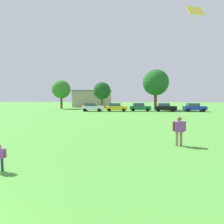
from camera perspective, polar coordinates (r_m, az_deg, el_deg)
name	(u,v)px	position (r m, az deg, el deg)	size (l,w,h in m)	color
ground_plane	(101,115)	(33.04, -3.07, -0.75)	(160.00, 160.00, 0.00)	#4C9338
child_kite_flyer	(0,155)	(9.09, -29.50, -10.78)	(0.49, 0.30, 1.07)	navy
adult_bystander	(179,128)	(12.55, 18.66, -4.48)	(0.83, 0.42, 1.76)	#8C7259
kite	(195,12)	(14.88, 22.71, 24.96)	(1.21, 0.85, 1.09)	yellow
parked_car_white_0	(92,107)	(40.72, -5.67, 1.40)	(4.30, 2.02, 1.68)	white
parked_car_yellow_1	(116,107)	(40.38, 1.24, 1.40)	(4.30, 2.02, 1.68)	yellow
parked_car_green_2	(140,107)	(41.34, 7.98, 1.42)	(4.30, 2.02, 1.68)	#196B38
parked_car_black_3	(165,107)	(41.61, 14.89, 1.34)	(4.30, 2.02, 1.68)	black
parked_car_blue_4	(194,107)	(43.15, 22.48, 1.26)	(4.30, 2.02, 1.68)	#1E38AD
tree_far_left	(61,89)	(51.39, -14.35, 6.30)	(4.57, 4.57, 7.12)	brown
tree_center	(102,91)	(48.25, -2.89, 6.08)	(4.18, 4.18, 6.52)	brown
tree_far_right	(156,83)	(46.51, 12.40, 8.23)	(5.86, 5.86, 9.13)	brown
house_left	(92,99)	(59.13, -5.62, 3.82)	(10.94, 6.62, 4.82)	tan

